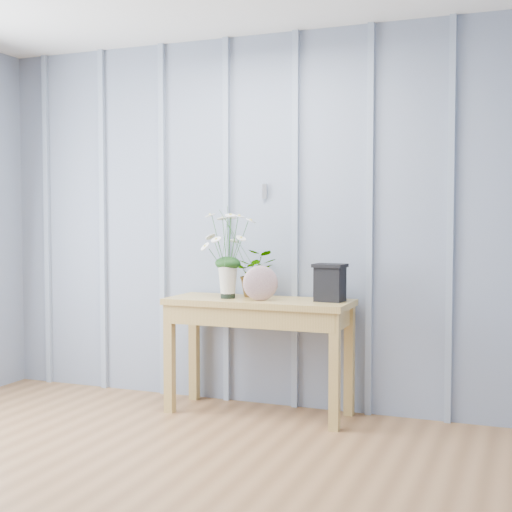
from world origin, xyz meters
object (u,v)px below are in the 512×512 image
at_px(sideboard, 259,317).
at_px(carved_box, 330,282).
at_px(felt_disc_vessel, 260,283).
at_px(daisy_vase, 228,242).

distance_m(sideboard, carved_box, 0.52).
bearing_deg(felt_disc_vessel, daisy_vase, 141.02).
bearing_deg(carved_box, sideboard, -176.34).
relative_size(sideboard, felt_disc_vessel, 5.39).
bearing_deg(carved_box, felt_disc_vessel, -163.56).
xyz_separation_m(sideboard, carved_box, (0.46, 0.03, 0.24)).
relative_size(felt_disc_vessel, carved_box, 0.94).
xyz_separation_m(sideboard, felt_disc_vessel, (0.05, -0.09, 0.23)).
height_order(sideboard, felt_disc_vessel, felt_disc_vessel).
bearing_deg(sideboard, daisy_vase, -168.96).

